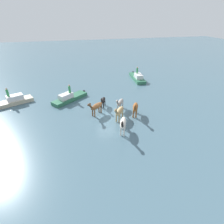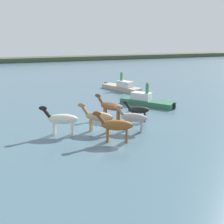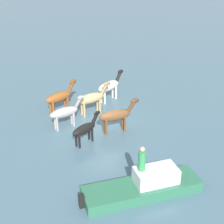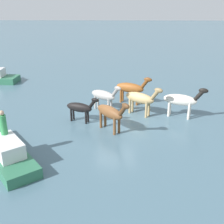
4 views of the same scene
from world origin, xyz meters
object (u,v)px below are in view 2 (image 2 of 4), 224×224
horse_rear_stallion (138,110)px  person_watcher_seated (147,88)px  horse_mid_herd (133,117)px  boat_skiff_near (146,102)px  boat_motor_center (122,88)px  horse_gray_outer (98,117)px  horse_lead (111,106)px  horse_chestnut_trailing (116,125)px  horse_dun_straggler (61,119)px  person_boatman_standing (121,76)px

horse_rear_stallion → person_watcher_seated: person_watcher_seated is taller
horse_mid_herd → boat_skiff_near: horse_mid_herd is taller
horse_mid_herd → boat_motor_center: size_ratio=0.37×
horse_gray_outer → boat_motor_center: (7.46, 13.25, -0.80)m
boat_motor_center → boat_skiff_near: (-0.62, -7.76, -0.00)m
horse_lead → horse_chestnut_trailing: size_ratio=0.87×
horse_chestnut_trailing → boat_skiff_near: (6.31, 7.65, -0.81)m
person_watcher_seated → horse_mid_herd: bearing=-126.0°
horse_dun_straggler → horse_lead: bearing=-133.2°
horse_lead → horse_mid_herd: horse_lead is taller
horse_lead → boat_skiff_near: 5.92m
horse_dun_straggler → boat_motor_center: 16.36m
boat_skiff_near → person_boatman_standing: size_ratio=4.37×
horse_rear_stallion → boat_skiff_near: (3.10, 4.33, -0.61)m
horse_chestnut_trailing → person_watcher_seated: (6.27, 7.46, 0.63)m
boat_motor_center → person_boatman_standing: 1.45m
horse_dun_straggler → horse_mid_herd: bearing=-171.0°
horse_dun_straggler → person_boatman_standing: bearing=-105.7°
horse_rear_stallion → person_watcher_seated: size_ratio=1.79×
person_boatman_standing → horse_gray_outer: bearing=-119.1°
horse_chestnut_trailing → boat_skiff_near: 9.95m
horse_mid_herd → horse_chestnut_trailing: (-1.86, -1.38, 0.09)m
horse_lead → person_boatman_standing: bearing=-68.3°
horse_gray_outer → horse_dun_straggler: horse_dun_straggler is taller
boat_skiff_near → person_boatman_standing: bearing=-42.2°
boat_skiff_near → person_watcher_seated: person_watcher_seated is taller
horse_lead → horse_chestnut_trailing: (-1.34, -4.54, 0.01)m
horse_lead → boat_motor_center: bearing=-68.7°
person_boatman_standing → horse_lead: bearing=-116.9°
horse_rear_stallion → person_boatman_standing: size_ratio=1.79×
horse_rear_stallion → horse_chestnut_trailing: 4.62m
horse_gray_outer → horse_lead: horse_gray_outer is taller
horse_mid_herd → horse_chestnut_trailing: 2.31m
horse_lead → horse_dun_straggler: horse_dun_straggler is taller
boat_motor_center → horse_rear_stallion: bearing=-40.9°
horse_gray_outer → horse_lead: 3.03m
horse_lead → boat_motor_center: (5.59, 10.87, -0.79)m
horse_chestnut_trailing → boat_skiff_near: horse_chestnut_trailing is taller
person_boatman_standing → person_watcher_seated: size_ratio=1.00×
horse_rear_stallion → boat_motor_center: (3.72, 12.08, -0.60)m
horse_dun_straggler → person_watcher_seated: size_ratio=2.21×
horse_rear_stallion → boat_motor_center: horse_rear_stallion is taller
horse_rear_stallion → horse_mid_herd: (-1.35, -1.95, 0.11)m
horse_lead → boat_skiff_near: size_ratio=0.43×
horse_lead → horse_rear_stallion: 2.24m
horse_mid_herd → horse_dun_straggler: size_ratio=0.83×
person_watcher_seated → horse_lead: bearing=-149.4°
horse_dun_straggler → person_boatman_standing: size_ratio=2.21×
horse_mid_herd → horse_rear_stallion: bearing=-88.7°
horse_chestnut_trailing → person_boatman_standing: bearing=-89.2°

